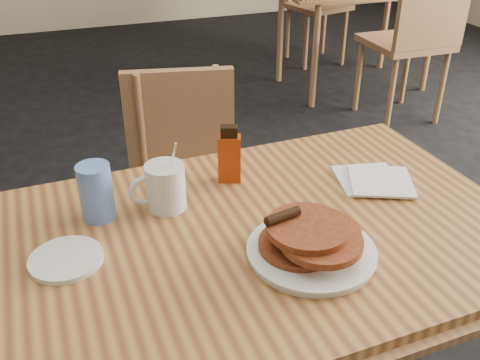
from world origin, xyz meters
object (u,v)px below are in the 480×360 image
main_table (267,242)px  coffee_mug (164,186)px  pancake_plate (311,244)px  chair_main_far (189,172)px  chair_neighbor_near (418,27)px  syrup_bottle (229,156)px  blue_tumbler (96,192)px

main_table → coffee_mug: size_ratio=6.94×
main_table → pancake_plate: pancake_plate is taller
main_table → chair_main_far: 0.75m
chair_neighbor_near → pancake_plate: bearing=-130.4°
coffee_mug → syrup_bottle: coffee_mug is taller
main_table → syrup_bottle: size_ratio=7.96×
coffee_mug → chair_main_far: bearing=71.6°
main_table → blue_tumbler: blue_tumbler is taller
syrup_bottle → blue_tumbler: 0.34m
main_table → pancake_plate: 0.15m
main_table → chair_main_far: size_ratio=1.41×
chair_neighbor_near → syrup_bottle: chair_neighbor_near is taller
pancake_plate → syrup_bottle: bearing=98.4°
chair_neighbor_near → coffee_mug: size_ratio=5.96×
chair_neighbor_near → blue_tumbler: 2.65m
coffee_mug → main_table: bearing=-38.1°
chair_neighbor_near → pancake_plate: size_ratio=3.87×
chair_main_far → syrup_bottle: (-0.02, -0.50, 0.31)m
main_table → coffee_mug: (-0.19, 0.16, 0.10)m
pancake_plate → main_table: bearing=109.0°
chair_main_far → pancake_plate: (0.03, -0.85, 0.27)m
chair_main_far → pancake_plate: 0.89m
coffee_mug → syrup_bottle: bearing=21.5°
pancake_plate → coffee_mug: bearing=129.7°
chair_neighbor_near → blue_tumbler: bearing=-141.1°
pancake_plate → coffee_mug: (-0.24, 0.29, 0.03)m
pancake_plate → blue_tumbler: (-0.39, 0.30, 0.04)m
syrup_bottle → chair_main_far: bearing=108.3°
main_table → syrup_bottle: syrup_bottle is taller
syrup_bottle → blue_tumbler: bearing=-150.2°
pancake_plate → blue_tumbler: 0.49m
chair_neighbor_near → pancake_plate: 2.56m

